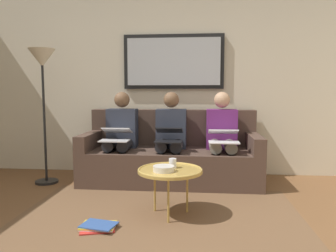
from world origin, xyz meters
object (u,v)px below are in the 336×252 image
object	(u,v)px
cup	(173,163)
standing_lamp	(43,73)
coffee_table	(170,171)
person_middle	(171,134)
laptop_silver	(116,135)
couch	(171,157)
person_left	(222,135)
laptop_white	(223,136)
framed_mirror	(174,62)
laptop_black	(169,135)
bowl	(164,169)
person_right	(121,134)
magazine_stack	(98,226)

from	to	relation	value
cup	standing_lamp	distance (m)	2.08
coffee_table	person_middle	bearing A→B (deg)	-85.28
cup	laptop_silver	bearing A→B (deg)	-48.23
couch	person_left	xyz separation A→B (m)	(-0.64, 0.07, 0.30)
coffee_table	person_left	xyz separation A→B (m)	(-0.55, -1.15, 0.19)
laptop_white	laptop_silver	size ratio (longest dim) A/B	0.99
framed_mirror	laptop_black	bearing A→B (deg)	90.00
bowl	laptop_black	xyz separation A→B (m)	(0.04, -0.99, 0.17)
person_right	laptop_silver	xyz separation A→B (m)	(-0.00, 0.24, 0.02)
bowl	person_right	bearing A→B (deg)	-60.80
laptop_silver	bowl	bearing A→B (deg)	124.80
couch	person_right	bearing A→B (deg)	6.13
laptop_white	person_middle	world-z (taller)	person_middle
person_right	framed_mirror	bearing A→B (deg)	-144.48
coffee_table	standing_lamp	xyz separation A→B (m)	(1.64, -0.95, 0.95)
person_middle	person_right	distance (m)	0.64
coffee_table	standing_lamp	world-z (taller)	standing_lamp
coffee_table	person_right	bearing A→B (deg)	-57.39
cup	laptop_silver	xyz separation A→B (m)	(0.75, -0.84, 0.15)
framed_mirror	person_middle	size ratio (longest dim) A/B	1.20
person_left	laptop_silver	size ratio (longest dim) A/B	3.25
couch	framed_mirror	distance (m)	1.30
framed_mirror	person_left	distance (m)	1.23
laptop_black	coffee_table	bearing A→B (deg)	95.92
coffee_table	standing_lamp	size ratio (longest dim) A/B	0.36
couch	bowl	size ratio (longest dim) A/B	11.45
laptop_white	framed_mirror	bearing A→B (deg)	-47.60
cup	person_left	bearing A→B (deg)	-115.97
framed_mirror	person_left	xyz separation A→B (m)	(-0.64, 0.46, -0.94)
person_middle	laptop_black	xyz separation A→B (m)	(0.00, 0.23, 0.02)
person_middle	magazine_stack	world-z (taller)	person_middle
person_left	standing_lamp	bearing A→B (deg)	5.19
coffee_table	laptop_black	bearing A→B (deg)	-84.08
coffee_table	person_middle	size ratio (longest dim) A/B	0.52
laptop_black	person_right	xyz separation A→B (m)	(0.64, -0.23, -0.02)
framed_mirror	laptop_silver	world-z (taller)	framed_mirror
cup	person_right	xyz separation A→B (m)	(0.75, -1.08, 0.13)
magazine_stack	standing_lamp	xyz separation A→B (m)	(1.07, -1.32, 1.35)
bowl	laptop_white	xyz separation A→B (m)	(-0.60, -0.98, 0.17)
person_left	cup	bearing A→B (deg)	64.03
person_left	person_right	xyz separation A→B (m)	(1.28, 0.00, 0.00)
bowl	laptop_silver	world-z (taller)	laptop_silver
bowl	person_middle	size ratio (longest dim) A/B	0.17
framed_mirror	laptop_silver	distance (m)	1.32
laptop_white	magazine_stack	size ratio (longest dim) A/B	1.06
laptop_white	laptop_black	xyz separation A→B (m)	(0.64, -0.01, 0.00)
bowl	person_right	size ratio (longest dim) A/B	0.17
person_middle	laptop_silver	xyz separation A→B (m)	(0.64, 0.24, 0.02)
bowl	laptop_white	distance (m)	1.16
laptop_white	cup	bearing A→B (deg)	57.83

